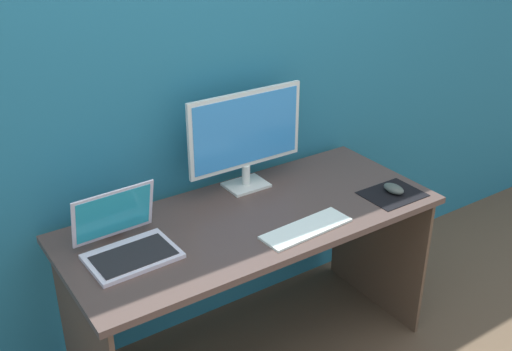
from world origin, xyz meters
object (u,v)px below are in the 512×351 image
(monitor, at_px, (246,135))
(keyboard_external, at_px, (306,229))
(mouse, at_px, (394,189))
(laptop, at_px, (126,242))
(fishbowl, at_px, (107,214))

(monitor, distance_m, keyboard_external, 0.50)
(keyboard_external, distance_m, mouse, 0.50)
(laptop, distance_m, fishbowl, 0.20)
(fishbowl, distance_m, keyboard_external, 0.76)
(keyboard_external, height_order, mouse, mouse)
(fishbowl, height_order, keyboard_external, fishbowl)
(laptop, xyz_separation_m, fishbowl, (0.01, 0.19, 0.02))
(laptop, xyz_separation_m, mouse, (1.13, -0.21, -0.03))
(mouse, bearing_deg, laptop, 166.59)
(monitor, height_order, keyboard_external, monitor)
(monitor, height_order, fishbowl, monitor)
(laptop, bearing_deg, mouse, -10.27)
(laptop, relative_size, fishbowl, 2.30)
(monitor, height_order, mouse, monitor)
(fishbowl, relative_size, mouse, 1.41)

